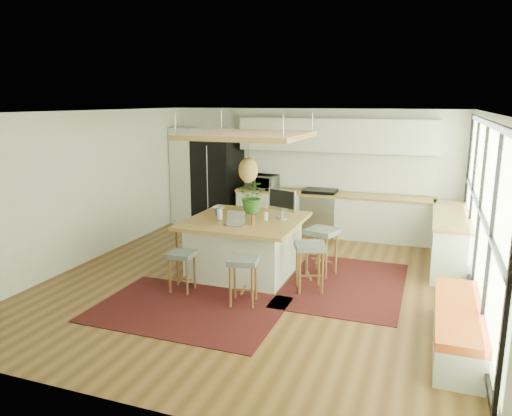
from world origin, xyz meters
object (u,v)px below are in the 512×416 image
at_px(stool_left_side, 188,243).
at_px(island_plant, 253,200).
at_px(fridge, 218,186).
at_px(stool_right_front, 309,268).
at_px(stool_right_back, 321,254).
at_px(stool_near_right, 243,281).
at_px(microwave, 264,180).
at_px(stool_near_left, 182,269).
at_px(island, 245,246).
at_px(laptop, 234,218).
at_px(monitor, 282,203).

bearing_deg(stool_left_side, island_plant, 17.50).
distance_m(fridge, stool_left_side, 2.81).
relative_size(stool_left_side, island_plant, 1.19).
distance_m(stool_right_front, stool_right_back, 0.77).
relative_size(fridge, stool_near_right, 2.88).
bearing_deg(stool_near_right, microwave, 105.10).
bearing_deg(stool_left_side, microwave, 78.67).
distance_m(stool_left_side, microwave, 2.80).
xyz_separation_m(stool_near_left, stool_near_right, (1.05, -0.13, 0.00)).
relative_size(stool_right_front, stool_left_side, 1.09).
xyz_separation_m(stool_near_right, stool_right_front, (0.76, 0.83, 0.00)).
xyz_separation_m(island, laptop, (-0.02, -0.45, 0.58)).
bearing_deg(stool_near_left, fridge, 106.88).
xyz_separation_m(stool_left_side, microwave, (0.53, 2.64, 0.77)).
distance_m(island, stool_right_back, 1.29).
relative_size(stool_right_front, island_plant, 1.29).
bearing_deg(laptop, island, 84.41).
height_order(stool_near_left, stool_right_front, stool_right_front).
distance_m(stool_near_right, stool_right_front, 1.12).
xyz_separation_m(stool_near_right, monitor, (0.10, 1.53, 0.83)).
bearing_deg(island, monitor, 25.16).
distance_m(stool_near_left, laptop, 1.13).
xyz_separation_m(island, stool_right_front, (1.22, -0.44, -0.11)).
bearing_deg(stool_right_back, microwave, 127.29).
xyz_separation_m(stool_near_right, laptop, (-0.48, 0.82, 0.70)).
bearing_deg(stool_near_left, monitor, 50.44).
distance_m(island, laptop, 0.74).
height_order(stool_left_side, microwave, microwave).
bearing_deg(island_plant, stool_right_back, -7.54).
xyz_separation_m(stool_near_left, stool_right_back, (1.84, 1.46, 0.00)).
xyz_separation_m(stool_near_left, island_plant, (0.54, 1.63, 0.80)).
height_order(stool_near_right, island_plant, island_plant).
bearing_deg(fridge, stool_right_back, -30.66).
bearing_deg(laptop, stool_left_side, 149.00).
bearing_deg(stool_near_right, stool_left_side, 138.99).
height_order(stool_left_side, island_plant, island_plant).
relative_size(stool_right_back, island_plant, 1.35).
relative_size(fridge, microwave, 3.39).
bearing_deg(microwave, fridge, -172.61).
xyz_separation_m(stool_near_left, stool_left_side, (-0.57, 1.28, 0.00)).
bearing_deg(monitor, stool_right_back, 24.71).
bearing_deg(stool_left_side, laptop, -27.50).
bearing_deg(monitor, stool_near_left, -110.05).
distance_m(stool_left_side, island_plant, 1.42).
bearing_deg(stool_near_left, stool_near_right, -7.12).
distance_m(stool_right_front, laptop, 1.42).
height_order(island, laptop, laptop).
bearing_deg(monitor, laptop, -109.50).
relative_size(fridge, island, 1.08).
distance_m(laptop, monitor, 0.93).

